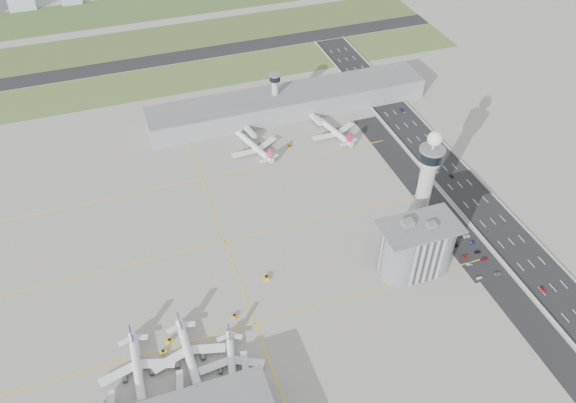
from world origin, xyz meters
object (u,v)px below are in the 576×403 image
object	(u,v)px
car_lot_8	(478,252)
car_lot_7	(484,259)
jet_bridge_near_1	(181,402)
airplane_far_a	(254,143)
car_lot_6	(498,274)
airplane_near_b	(189,354)
jet_bridge_near_2	(247,381)
secondary_tower	(275,90)
jet_bridge_far_1	(311,116)
car_lot_0	(479,278)
tug_0	(163,352)
car_lot_3	(455,246)
tug_3	(266,277)
car_hw_4	(353,76)
car_lot_9	(472,242)
car_hw_0	(543,290)
car_lot_1	(469,264)
car_lot_10	(467,236)
tug_4	(263,153)
airplane_near_a	(137,368)
admin_building	(416,247)
car_lot_4	(455,242)
car_hw_2	(402,110)
tug_5	(289,146)
car_lot_5	(444,229)
car_lot_11	(458,226)
airplane_far_b	(334,128)
control_tower	(427,177)
jet_bridge_far_0	(246,129)
tug_1	(170,340)
airplane_near_c	(231,363)
car_hw_1	(452,176)
tug_2	(234,316)

from	to	relation	value
car_lot_8	car_lot_7	bearing A→B (deg)	-165.06
jet_bridge_near_1	car_lot_7	world-z (taller)	jet_bridge_near_1
airplane_far_a	car_lot_6	world-z (taller)	airplane_far_a
airplane_near_b	jet_bridge_near_2	world-z (taller)	airplane_near_b
secondary_tower	jet_bridge_far_1	bearing A→B (deg)	-39.29
car_lot_0	tug_0	bearing A→B (deg)	79.30
car_lot_3	tug_3	bearing A→B (deg)	83.46
car_hw_4	jet_bridge_far_1	bearing A→B (deg)	-131.73
car_lot_9	car_hw_0	size ratio (longest dim) A/B	0.89
car_lot_1	car_hw_4	xyz separation A→B (m)	(24.99, 211.38, 0.07)
car_lot_10	car_hw_4	bearing A→B (deg)	-0.72
tug_4	airplane_near_a	bearing A→B (deg)	-130.19
airplane_near_a	car_hw_0	size ratio (longest dim) A/B	10.99
admin_building	car_lot_8	xyz separation A→B (m)	(39.81, -2.95, -14.70)
car_lot_4	car_hw_2	distance (m)	139.45
jet_bridge_near_2	tug_5	distance (m)	182.92
car_lot_5	car_hw_2	world-z (taller)	car_hw_2
car_lot_5	car_lot_11	xyz separation A→B (m)	(9.81, -0.13, -0.02)
airplane_far_b	control_tower	bearing A→B (deg)	173.24
tug_0	car_lot_1	bearing A→B (deg)	-102.50
tug_0	car_lot_3	size ratio (longest dim) A/B	0.80
car_lot_3	car_lot_5	bearing A→B (deg)	-2.72
jet_bridge_near_2	jet_bridge_far_0	xyz separation A→B (m)	(55.00, 193.00, 0.00)
jet_bridge_far_1	tug_1	size ratio (longest dim) A/B	4.40
airplane_near_c	jet_bridge_near_2	size ratio (longest dim) A/B	2.60
tug_0	car_lot_8	distance (m)	177.99
car_lot_0	car_lot_3	xyz separation A→B (m)	(0.76, 25.08, -0.04)
secondary_tower	car_lot_10	distance (m)	174.95
car_lot_1	car_hw_2	bearing A→B (deg)	-9.10
airplane_far_a	car_lot_4	bearing A→B (deg)	-163.36
tug_1	car_lot_11	world-z (taller)	tug_1
car_lot_3	airplane_near_b	bearing A→B (deg)	98.56
control_tower	car_lot_1	world-z (taller)	control_tower
tug_4	car_lot_1	bearing A→B (deg)	-64.17
car_hw_1	jet_bridge_far_1	bearing A→B (deg)	121.40
control_tower	airplane_far_a	world-z (taller)	control_tower
car_lot_3	car_lot_11	size ratio (longest dim) A/B	1.02
car_lot_0	car_lot_5	xyz separation A→B (m)	(1.40, 38.72, -0.04)
tug_2	tug_1	bearing A→B (deg)	147.58
tug_2	car_lot_10	distance (m)	141.91
airplane_far_a	car_lot_8	distance (m)	161.82
tug_4	car_lot_10	world-z (taller)	tug_4
tug_1	tug_3	distance (m)	60.42
jet_bridge_near_1	car_lot_3	world-z (taller)	jet_bridge_near_1
tug_4	car_lot_9	size ratio (longest dim) A/B	0.83
jet_bridge_far_1	secondary_tower	bearing A→B (deg)	-139.29
airplane_far_b	car_lot_10	world-z (taller)	airplane_far_b
jet_bridge_near_1	car_lot_10	distance (m)	182.53
airplane_near_a	airplane_far_a	world-z (taller)	airplane_far_a
car_lot_0	car_hw_1	world-z (taller)	car_lot_0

